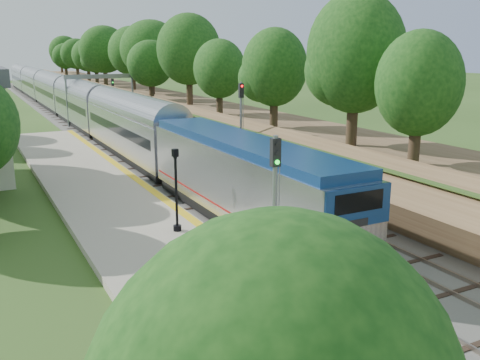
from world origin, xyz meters
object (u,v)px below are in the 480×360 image
signal_gantry (100,86)px  signal_platform (275,198)px  train (66,101)px  signal_farside (241,117)px  lamppost_mid (304,286)px  lamppost_far (176,195)px

signal_gantry → signal_platform: size_ratio=1.41×
train → signal_farside: (6.20, -39.40, 1.90)m
train → signal_farside: size_ratio=18.41×
signal_gantry → signal_farside: signal_farside is taller
signal_gantry → signal_platform: bearing=-96.1°
lamppost_mid → signal_platform: bearing=73.2°
lamppost_mid → lamppost_far: 11.66m
signal_farside → lamppost_far: bearing=-129.4°
signal_gantry → lamppost_mid: (-6.45, -53.63, -2.54)m
lamppost_mid → signal_platform: size_ratio=0.72×
lamppost_far → train: bearing=85.9°
lamppost_mid → signal_gantry: bearing=83.1°
lamppost_far → signal_platform: signal_platform is taller
lamppost_mid → train: bearing=86.4°
train → lamppost_mid: size_ratio=29.02×
lamppost_far → signal_platform: 8.31m
signal_gantry → lamppost_far: signal_gantry is taller
signal_gantry → train: (-2.47, 9.46, -2.50)m
signal_platform → lamppost_far: bearing=95.6°
lamppost_mid → lamppost_far: lamppost_mid is taller
lamppost_far → signal_farside: 15.70m
train → signal_platform: bearing=-92.8°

